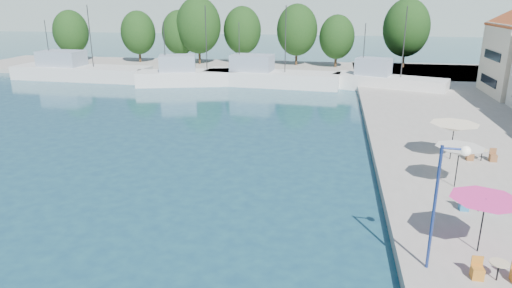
% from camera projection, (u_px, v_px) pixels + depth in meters
% --- Properties ---
extents(quay_far, '(90.00, 16.00, 0.60)m').
position_uv_depth(quay_far, '(260.00, 69.00, 69.25)').
color(quay_far, gray).
rests_on(quay_far, ground).
extents(hill_west, '(180.00, 40.00, 16.00)m').
position_uv_depth(hill_west, '(240.00, 6.00, 157.72)').
color(hill_west, gray).
rests_on(hill_west, ground).
extents(hill_east, '(140.00, 40.00, 12.00)m').
position_uv_depth(hill_east, '(439.00, 11.00, 165.99)').
color(hill_east, gray).
rests_on(hill_east, ground).
extents(trawler_01, '(18.91, 5.69, 10.20)m').
position_uv_depth(trawler_01, '(78.00, 71.00, 62.21)').
color(trawler_01, silver).
rests_on(trawler_01, ground).
extents(trawler_02, '(15.30, 7.71, 10.20)m').
position_uv_depth(trawler_02, '(193.00, 76.00, 58.26)').
color(trawler_02, white).
rests_on(trawler_02, ground).
extents(trawler_03, '(17.37, 6.06, 10.20)m').
position_uv_depth(trawler_03, '(268.00, 77.00, 57.78)').
color(trawler_03, white).
rests_on(trawler_03, ground).
extents(trawler_04, '(13.52, 7.70, 10.20)m').
position_uv_depth(trawler_04, '(386.00, 82.00, 54.33)').
color(trawler_04, silver).
rests_on(trawler_04, ground).
extents(tree_01, '(5.58, 5.58, 8.26)m').
position_uv_depth(tree_01, '(71.00, 32.00, 73.97)').
color(tree_01, '#3F2B19').
rests_on(tree_01, quay_far).
extents(tree_02, '(5.52, 5.52, 8.18)m').
position_uv_depth(tree_02, '(138.00, 33.00, 73.48)').
color(tree_02, '#3F2B19').
rests_on(tree_02, quay_far).
extents(tree_03, '(5.61, 5.61, 8.30)m').
position_uv_depth(tree_03, '(180.00, 33.00, 72.56)').
color(tree_03, '#3F2B19').
rests_on(tree_03, quay_far).
extents(tree_04, '(6.96, 6.96, 10.30)m').
position_uv_depth(tree_04, '(199.00, 25.00, 71.14)').
color(tree_04, '#3F2B19').
rests_on(tree_04, quay_far).
extents(tree_05, '(6.00, 6.00, 8.88)m').
position_uv_depth(tree_05, '(242.00, 30.00, 72.55)').
color(tree_05, '#3F2B19').
rests_on(tree_05, quay_far).
extents(tree_06, '(6.26, 6.26, 9.27)m').
position_uv_depth(tree_06, '(297.00, 30.00, 69.95)').
color(tree_06, '#3F2B19').
rests_on(tree_06, quay_far).
extents(tree_07, '(5.24, 5.24, 7.75)m').
position_uv_depth(tree_07, '(337.00, 37.00, 68.10)').
color(tree_07, '#3F2B19').
rests_on(tree_07, quay_far).
extents(tree_08, '(6.81, 6.81, 10.09)m').
position_uv_depth(tree_08, '(406.00, 28.00, 67.52)').
color(tree_08, '#3F2B19').
rests_on(tree_08, quay_far).
extents(umbrella_pink, '(2.83, 2.83, 2.36)m').
position_uv_depth(umbrella_pink, '(485.00, 205.00, 18.27)').
color(umbrella_pink, black).
rests_on(umbrella_pink, quay_right).
extents(umbrella_white, '(2.59, 2.59, 2.33)m').
position_uv_depth(umbrella_white, '(459.00, 151.00, 24.76)').
color(umbrella_white, black).
rests_on(umbrella_white, quay_right).
extents(umbrella_cream, '(3.05, 3.05, 2.39)m').
position_uv_depth(umbrella_cream, '(454.00, 127.00, 29.10)').
color(umbrella_cream, black).
rests_on(umbrella_cream, quay_right).
extents(cafe_table_01, '(1.82, 0.70, 0.76)m').
position_uv_depth(cafe_table_01, '(497.00, 274.00, 16.87)').
color(cafe_table_01, black).
rests_on(cafe_table_01, quay_right).
extents(cafe_table_02, '(1.82, 0.70, 0.76)m').
position_uv_depth(cafe_table_02, '(479.00, 206.00, 22.39)').
color(cafe_table_02, black).
rests_on(cafe_table_02, quay_right).
extents(cafe_table_03, '(1.82, 0.70, 0.76)m').
position_uv_depth(cafe_table_03, '(481.00, 157.00, 29.34)').
color(cafe_table_03, black).
rests_on(cafe_table_03, quay_right).
extents(street_lamp, '(1.04, 0.36, 5.03)m').
position_uv_depth(street_lamp, '(446.00, 185.00, 16.65)').
color(street_lamp, navy).
rests_on(street_lamp, quay_right).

